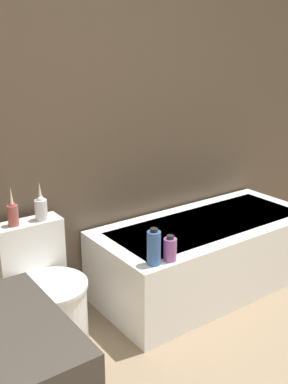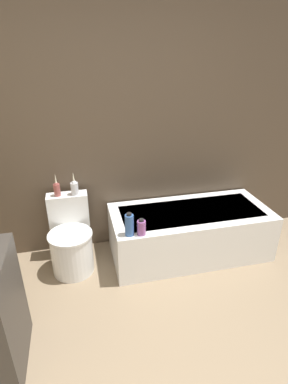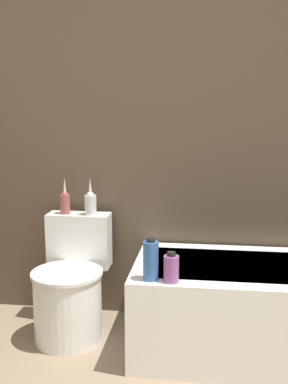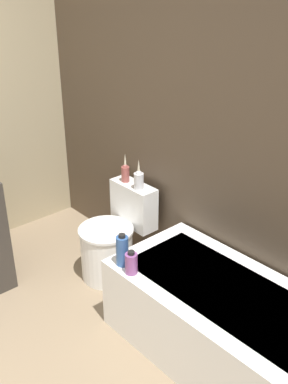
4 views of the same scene
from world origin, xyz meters
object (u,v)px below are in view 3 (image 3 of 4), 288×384
object	(u,v)px
vase_gold	(65,202)
vase_silver	(90,202)
toilet	(71,289)
bathtub	(279,309)
shampoo_bottle_short	(171,268)
shampoo_bottle_tall	(151,260)

from	to	relation	value
vase_gold	vase_silver	bearing A→B (deg)	-3.02
toilet	vase_silver	distance (m)	0.53
toilet	vase_gold	world-z (taller)	vase_gold
toilet	vase_silver	bearing A→B (deg)	66.66
vase_silver	bathtub	bearing A→B (deg)	-11.53
toilet	shampoo_bottle_short	distance (m)	0.76
vase_silver	shampoo_bottle_short	size ratio (longest dim) A/B	1.51
toilet	shampoo_bottle_tall	size ratio (longest dim) A/B	3.23
vase_gold	vase_silver	world-z (taller)	vase_silver
toilet	shampoo_bottle_tall	world-z (taller)	shampoo_bottle_tall
toilet	shampoo_bottle_short	size ratio (longest dim) A/B	4.55
vase_silver	shampoo_bottle_tall	world-z (taller)	vase_silver
bathtub	vase_silver	distance (m)	1.26
shampoo_bottle_tall	bathtub	bearing A→B (deg)	22.61
bathtub	vase_gold	distance (m)	1.41
vase_gold	vase_silver	xyz separation A→B (m)	(0.16, -0.01, 0.00)
bathtub	vase_silver	size ratio (longest dim) A/B	6.96
vase_silver	shampoo_bottle_tall	size ratio (longest dim) A/B	1.07
bathtub	shampoo_bottle_short	xyz separation A→B (m)	(-0.58, -0.30, 0.31)
shampoo_bottle_short	bathtub	bearing A→B (deg)	27.37
shampoo_bottle_tall	vase_silver	bearing A→B (deg)	130.22
bathtub	toilet	bearing A→B (deg)	178.18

